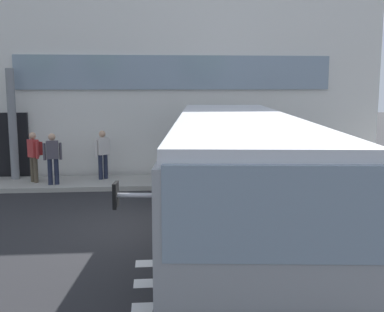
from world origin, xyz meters
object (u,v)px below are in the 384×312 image
(bus_main_foreground, at_px, (235,176))
(passenger_at_curb_edge, at_px, (103,152))
(passenger_near_column, at_px, (34,153))
(passenger_by_doorway, at_px, (53,156))
(safety_bollard_yellow, at_px, (202,177))
(entry_support_column, at_px, (13,124))

(bus_main_foreground, xyz_separation_m, passenger_at_curb_edge, (-3.53, 5.89, -0.26))
(passenger_near_column, relative_size, passenger_by_doorway, 1.00)
(safety_bollard_yellow, bearing_deg, bus_main_foreground, -86.60)
(passenger_by_doorway, xyz_separation_m, passenger_at_curb_edge, (1.52, 0.80, 0.00))
(bus_main_foreground, height_order, safety_bollard_yellow, bus_main_foreground)
(entry_support_column, xyz_separation_m, passenger_at_curb_edge, (3.03, -0.28, -0.95))
(entry_support_column, xyz_separation_m, passenger_by_doorway, (1.52, -1.08, -0.95))
(bus_main_foreground, height_order, passenger_by_doorway, bus_main_foreground)
(passenger_by_doorway, distance_m, safety_bollard_yellow, 4.89)
(passenger_near_column, bearing_deg, bus_main_foreground, -44.04)
(entry_support_column, distance_m, passenger_near_column, 1.38)
(entry_support_column, distance_m, safety_bollard_yellow, 6.75)
(bus_main_foreground, height_order, passenger_near_column, bus_main_foreground)
(passenger_by_doorway, xyz_separation_m, safety_bollard_yellow, (4.79, -0.72, -0.63))
(bus_main_foreground, xyz_separation_m, safety_bollard_yellow, (-0.26, 4.37, -0.88))
(passenger_at_curb_edge, bearing_deg, passenger_by_doorway, -152.23)
(passenger_at_curb_edge, bearing_deg, safety_bollard_yellow, -24.84)
(passenger_near_column, height_order, passenger_by_doorway, same)
(entry_support_column, relative_size, passenger_at_curb_edge, 2.25)
(passenger_by_doorway, bearing_deg, passenger_near_column, 146.07)
(passenger_near_column, distance_m, passenger_at_curb_edge, 2.23)
(passenger_near_column, bearing_deg, passenger_at_curb_edge, 8.57)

